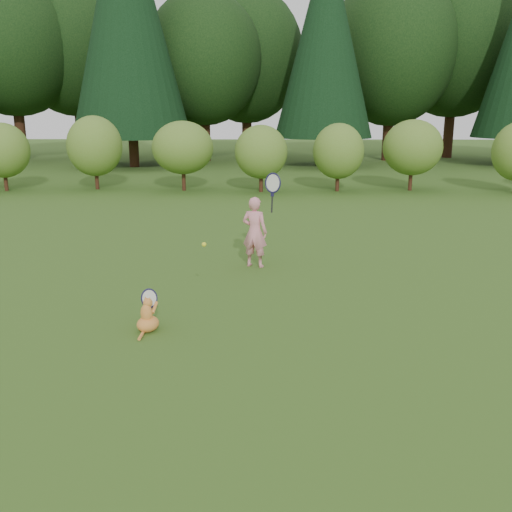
# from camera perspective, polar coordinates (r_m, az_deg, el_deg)

# --- Properties ---
(ground) EXTENTS (100.00, 100.00, 0.00)m
(ground) POSITION_cam_1_polar(r_m,az_deg,el_deg) (8.42, -1.49, -5.98)
(ground) COLOR #2E4C15
(ground) RESTS_ON ground
(shrub_row) EXTENTS (28.00, 3.00, 2.80)m
(shrub_row) POSITION_cam_1_polar(r_m,az_deg,el_deg) (20.94, 0.17, 10.27)
(shrub_row) COLOR #5C7725
(shrub_row) RESTS_ON ground
(woodland_backdrop) EXTENTS (48.00, 10.00, 15.00)m
(woodland_backdrop) POSITION_cam_1_polar(r_m,az_deg,el_deg) (31.21, 0.54, 22.90)
(woodland_backdrop) COLOR black
(woodland_backdrop) RESTS_ON ground
(child) EXTENTS (0.79, 0.52, 2.03)m
(child) POSITION_cam_1_polar(r_m,az_deg,el_deg) (10.81, -0.07, 2.57)
(child) COLOR pink
(child) RESTS_ON ground
(cat) EXTENTS (0.49, 0.71, 0.65)m
(cat) POSITION_cam_1_polar(r_m,az_deg,el_deg) (7.93, -10.80, -5.65)
(cat) COLOR orange
(cat) RESTS_ON ground
(tennis_ball) EXTENTS (0.07, 0.07, 0.07)m
(tennis_ball) POSITION_cam_1_polar(r_m,az_deg,el_deg) (8.50, -5.21, 1.16)
(tennis_ball) COLOR gold
(tennis_ball) RESTS_ON ground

